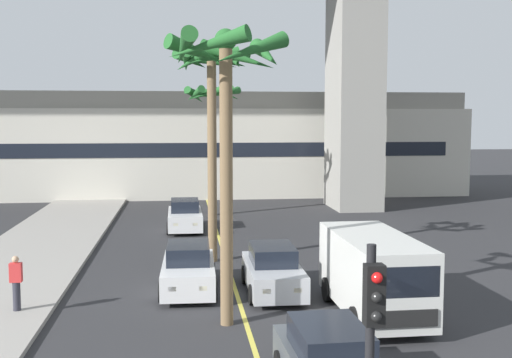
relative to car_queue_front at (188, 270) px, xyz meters
name	(u,v)px	position (x,y,z in m)	size (l,w,h in m)	color
lane_stripe_center	(227,262)	(1.56, 4.03, -0.72)	(0.14, 56.00, 0.01)	#DBCC4C
pier_building_backdrop	(204,145)	(1.56, 27.38, 3.03)	(38.77, 8.04, 7.62)	beige
car_queue_front	(188,270)	(0.00, 0.00, 0.00)	(1.91, 4.14, 1.56)	white
car_queue_third	(185,216)	(-0.04, 11.62, 0.00)	(1.86, 4.11, 1.56)	white
car_queue_fourth	(273,271)	(2.77, -0.56, 0.00)	(1.87, 4.12, 1.56)	#B7BABF
delivery_van	(373,272)	(5.32, -3.31, 0.57)	(2.20, 5.27, 2.36)	silver
palm_tree_near_median	(213,106)	(1.67, 16.42, 5.74)	(3.40, 3.41, 7.70)	brown
palm_tree_mid_median	(225,87)	(1.00, -3.61, 5.88)	(3.38, 3.51, 8.15)	brown
palm_tree_far_median	(212,86)	(1.02, 4.30, 6.31)	(3.12, 3.12, 8.55)	brown
pedestrian_mid_block	(16,282)	(-5.02, -2.08, 0.28)	(0.34, 0.22, 1.62)	#2D2D38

